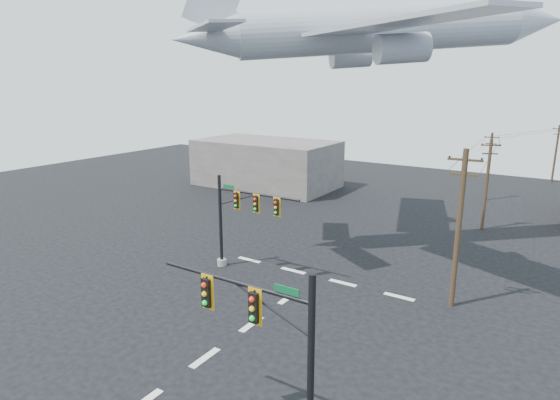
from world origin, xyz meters
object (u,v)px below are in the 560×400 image
Objects in this scene: utility_pole_d at (556,152)px; utility_pole_c at (489,165)px; signal_mast_far at (238,219)px; utility_pole_b at (487,183)px; signal_mast_near at (275,354)px; utility_pole_a at (459,227)px; airliner at (378,30)px.

utility_pole_c is at bearing -132.96° from utility_pole_d.
utility_pole_b is (13.25, 20.26, 0.49)m from signal_mast_far.
utility_pole_d reaches higher than utility_pole_c.
utility_pole_b reaches higher than signal_mast_near.
utility_pole_d is (17.50, 48.09, 0.16)m from signal_mast_far.
signal_mast_near is 0.87× the size of utility_pole_b.
utility_pole_a reaches higher than signal_mast_near.
utility_pole_b is at bearing -120.68° from utility_pole_d.
utility_pole_b reaches higher than utility_pole_c.
airliner is at bearing 103.30° from signal_mast_near.
utility_pole_a reaches higher than signal_mast_far.
utility_pole_b is 12.33m from utility_pole_c.
utility_pole_c is (-0.09, 45.41, 0.15)m from signal_mast_near.
utility_pole_b is at bearing 87.15° from signal_mast_near.
signal_mast_near is 25.98m from airliner.
utility_pole_a reaches higher than utility_pole_b.
airliner reaches higher than signal_mast_near.
airliner is (-6.80, -11.42, 12.70)m from utility_pole_b.
signal_mast_near is at bearing -88.52° from utility_pole_c.
utility_pole_c is at bearing 35.56° from airliner.
signal_mast_near is 0.75× the size of utility_pole_a.
utility_pole_c is at bearing 90.11° from signal_mast_near.
signal_mast_near is 0.29× the size of airliner.
utility_pole_d is (2.99, 45.47, -1.01)m from utility_pole_a.
utility_pole_a reaches higher than utility_pole_d.
signal_mast_near is 17.39m from signal_mast_far.
signal_mast_far is 0.90× the size of utility_pole_c.
utility_pole_d is 0.31× the size of airliner.
utility_pole_d is 42.81m from airliner.
utility_pole_c is 0.31× the size of airliner.
utility_pole_d is (4.24, 27.83, -0.32)m from utility_pole_b.
airliner is at bearing -127.72° from utility_pole_d.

